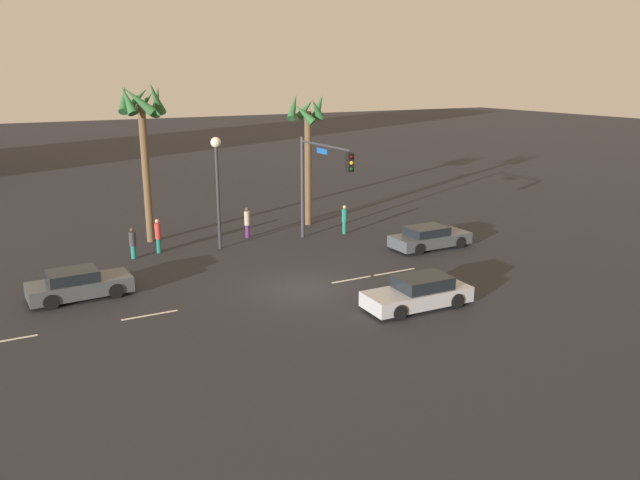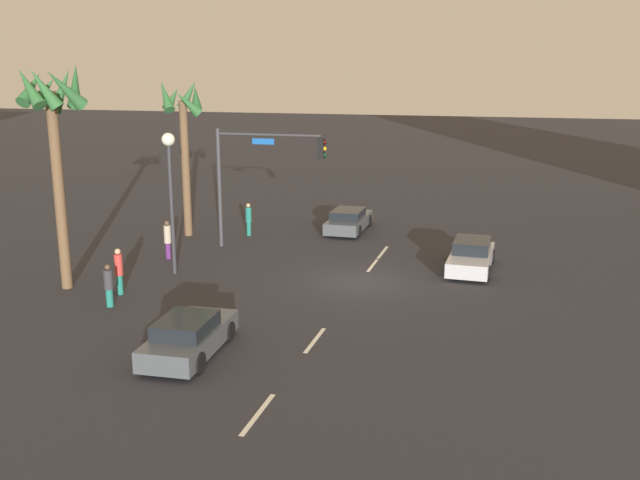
# 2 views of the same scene
# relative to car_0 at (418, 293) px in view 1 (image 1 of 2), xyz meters

# --- Properties ---
(ground_plane) EXTENTS (220.00, 220.00, 0.00)m
(ground_plane) POSITION_rel_car_0_xyz_m (-3.20, 4.35, -0.61)
(ground_plane) COLOR #28282D
(lane_stripe_1) EXTENTS (2.35, 0.14, 0.01)m
(lane_stripe_1) POSITION_rel_car_0_xyz_m (-15.42, 4.35, -0.60)
(lane_stripe_1) COLOR silver
(lane_stripe_1) RESTS_ON ground_plane
(lane_stripe_2) EXTENTS (2.26, 0.14, 0.01)m
(lane_stripe_2) POSITION_rel_car_0_xyz_m (-10.09, 4.35, -0.60)
(lane_stripe_2) COLOR silver
(lane_stripe_2) RESTS_ON ground_plane
(lane_stripe_3) EXTENTS (2.11, 0.14, 0.01)m
(lane_stripe_3) POSITION_rel_car_0_xyz_m (-0.62, 4.35, -0.60)
(lane_stripe_3) COLOR silver
(lane_stripe_3) RESTS_ON ground_plane
(lane_stripe_4) EXTENTS (2.38, 0.14, 0.01)m
(lane_stripe_4) POSITION_rel_car_0_xyz_m (1.84, 4.35, -0.60)
(lane_stripe_4) COLOR silver
(lane_stripe_4) RESTS_ON ground_plane
(car_0) EXTENTS (4.60, 1.96, 1.31)m
(car_0) POSITION_rel_car_0_xyz_m (0.00, 0.00, 0.00)
(car_0) COLOR #B7B7BC
(car_0) RESTS_ON ground_plane
(car_1) EXTENTS (4.33, 2.04, 1.28)m
(car_1) POSITION_rel_car_0_xyz_m (-12.29, 7.82, -0.01)
(car_1) COLOR #474C51
(car_1) RESTS_ON ground_plane
(car_2) EXTENTS (4.57, 1.96, 1.23)m
(car_2) POSITION_rel_car_0_xyz_m (6.04, 7.07, -0.03)
(car_2) COLOR #474C51
(car_2) RESTS_ON ground_plane
(traffic_signal) EXTENTS (0.32, 5.60, 5.92)m
(traffic_signal) POSITION_rel_car_0_xyz_m (0.90, 10.53, 3.45)
(traffic_signal) COLOR #38383D
(traffic_signal) RESTS_ON ground_plane
(streetlamp) EXTENTS (0.56, 0.56, 6.14)m
(streetlamp) POSITION_rel_car_0_xyz_m (-4.27, 12.43, 3.69)
(streetlamp) COLOR #2D2D33
(streetlamp) RESTS_ON ground_plane
(pedestrian_0) EXTENTS (0.43, 0.43, 1.87)m
(pedestrian_0) POSITION_rel_car_0_xyz_m (-7.48, 13.18, 0.39)
(pedestrian_0) COLOR #1E7266
(pedestrian_0) RESTS_ON ground_plane
(pedestrian_1) EXTENTS (0.50, 0.50, 1.64)m
(pedestrian_1) POSITION_rel_car_0_xyz_m (-8.91, 12.75, 0.25)
(pedestrian_1) COLOR #1E7266
(pedestrian_1) RESTS_ON ground_plane
(pedestrian_2) EXTENTS (0.44, 0.44, 1.76)m
(pedestrian_2) POSITION_rel_car_0_xyz_m (3.45, 11.98, 0.33)
(pedestrian_2) COLOR #1E7266
(pedestrian_2) RESTS_ON ground_plane
(pedestrian_3) EXTENTS (0.43, 0.43, 1.83)m
(pedestrian_3) POSITION_rel_car_0_xyz_m (-2.06, 13.90, 0.37)
(pedestrian_3) COLOR #59266B
(pedestrian_3) RESTS_ON ground_plane
(palm_tree_0) EXTENTS (2.72, 2.58, 9.06)m
(palm_tree_0) POSITION_rel_car_0_xyz_m (-7.31, 15.70, 6.27)
(palm_tree_0) COLOR brown
(palm_tree_0) RESTS_ON ground_plane
(palm_tree_1) EXTENTS (2.51, 2.64, 8.29)m
(palm_tree_1) POSITION_rel_car_0_xyz_m (2.61, 15.18, 5.37)
(palm_tree_1) COLOR brown
(palm_tree_1) RESTS_ON ground_plane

